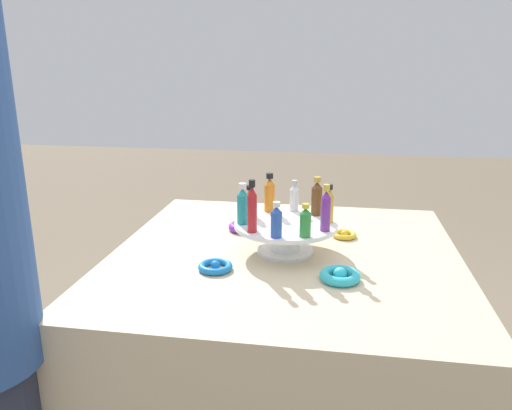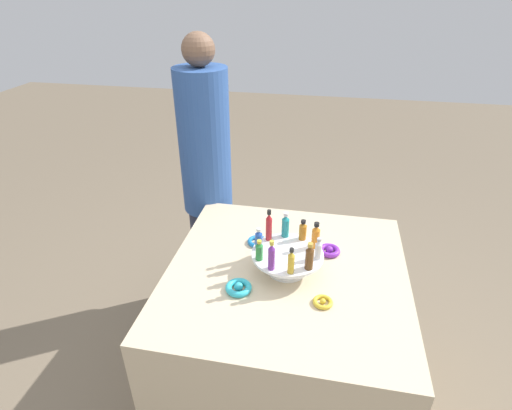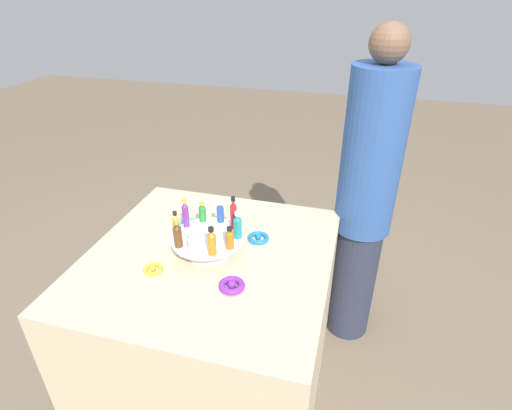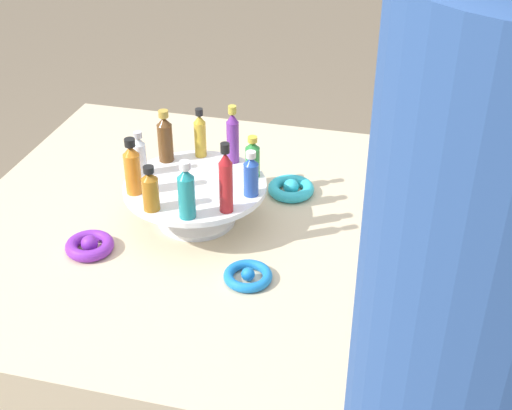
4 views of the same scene
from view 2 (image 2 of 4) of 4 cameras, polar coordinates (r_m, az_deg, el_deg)
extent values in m
plane|color=#756651|center=(2.30, 3.59, -24.59)|extent=(12.00, 12.00, 0.00)
cube|color=beige|center=(2.00, 3.96, -18.03)|extent=(1.01, 1.01, 0.78)
cylinder|color=white|center=(1.72, 4.42, -9.14)|extent=(0.17, 0.17, 0.01)
cylinder|color=white|center=(1.70, 4.47, -8.11)|extent=(0.09, 0.09, 0.07)
cylinder|color=white|center=(1.67, 4.52, -7.01)|extent=(0.30, 0.30, 0.01)
cylinder|color=teal|center=(1.75, 4.21, -3.27)|extent=(0.03, 0.03, 0.09)
cone|color=teal|center=(1.72, 4.28, -1.81)|extent=(0.03, 0.03, 0.02)
cylinder|color=silver|center=(1.71, 4.30, -1.33)|extent=(0.02, 0.02, 0.02)
cylinder|color=#B21E23|center=(1.72, 1.85, -3.47)|extent=(0.03, 0.03, 0.10)
cone|color=#B21E23|center=(1.68, 1.88, -1.65)|extent=(0.03, 0.03, 0.02)
cylinder|color=black|center=(1.67, 1.89, -1.04)|extent=(0.02, 0.02, 0.02)
cylinder|color=#234CAD|center=(1.67, 0.39, -5.17)|extent=(0.03, 0.03, 0.07)
cone|color=#234CAD|center=(1.65, 0.39, -3.96)|extent=(0.03, 0.03, 0.02)
cylinder|color=silver|center=(1.64, 0.39, -3.56)|extent=(0.02, 0.02, 0.01)
cylinder|color=#288438|center=(1.61, 0.46, -6.81)|extent=(0.03, 0.03, 0.07)
cone|color=#288438|center=(1.59, 0.47, -5.65)|extent=(0.03, 0.03, 0.01)
cylinder|color=gold|center=(1.58, 0.47, -5.26)|extent=(0.02, 0.02, 0.01)
cylinder|color=#702D93|center=(1.56, 2.22, -7.73)|extent=(0.03, 0.03, 0.09)
cone|color=#702D93|center=(1.52, 2.26, -6.01)|extent=(0.03, 0.03, 0.02)
cylinder|color=gold|center=(1.51, 2.28, -5.43)|extent=(0.02, 0.02, 0.02)
cylinder|color=gold|center=(1.55, 5.01, -8.40)|extent=(0.03, 0.03, 0.08)
cone|color=gold|center=(1.52, 5.09, -6.93)|extent=(0.02, 0.02, 0.02)
cylinder|color=black|center=(1.51, 5.12, -6.44)|extent=(0.02, 0.02, 0.01)
cylinder|color=brown|center=(1.57, 7.62, -7.72)|extent=(0.03, 0.03, 0.08)
cone|color=brown|center=(1.54, 7.74, -6.20)|extent=(0.03, 0.03, 0.02)
cylinder|color=#B79338|center=(1.53, 7.79, -5.68)|extent=(0.02, 0.02, 0.02)
cylinder|color=silver|center=(1.64, 8.88, -6.55)|extent=(0.03, 0.03, 0.07)
cone|color=silver|center=(1.61, 9.00, -5.32)|extent=(0.03, 0.03, 0.02)
cylinder|color=#B2B2B7|center=(1.60, 9.04, -4.91)|extent=(0.02, 0.02, 0.01)
cylinder|color=orange|center=(1.69, 8.49, -4.78)|extent=(0.03, 0.03, 0.09)
cone|color=orange|center=(1.66, 8.63, -3.28)|extent=(0.03, 0.03, 0.02)
cylinder|color=black|center=(1.65, 8.67, -2.77)|extent=(0.02, 0.02, 0.02)
cylinder|color=#AD6B19|center=(1.74, 6.68, -3.91)|extent=(0.03, 0.03, 0.07)
cone|color=#AD6B19|center=(1.72, 6.76, -2.76)|extent=(0.03, 0.03, 0.01)
cylinder|color=black|center=(1.71, 6.79, -2.38)|extent=(0.02, 0.02, 0.01)
torus|color=gold|center=(1.59, 9.52, -13.51)|extent=(0.08, 0.08, 0.02)
sphere|color=gold|center=(1.58, 9.53, -13.42)|extent=(0.02, 0.02, 0.02)
torus|color=purple|center=(1.84, 10.42, -6.42)|extent=(0.10, 0.10, 0.02)
sphere|color=purple|center=(1.84, 10.44, -6.30)|extent=(0.03, 0.03, 0.03)
torus|color=blue|center=(1.88, 0.21, -5.22)|extent=(0.09, 0.09, 0.02)
sphere|color=blue|center=(1.87, 0.21, -5.13)|extent=(0.03, 0.03, 0.03)
torus|color=#2DB7CC|center=(1.62, -2.50, -11.71)|extent=(0.11, 0.11, 0.03)
sphere|color=#2DB7CC|center=(1.62, -2.50, -11.57)|extent=(0.04, 0.04, 0.04)
cylinder|color=#282D42|center=(2.56, -6.30, -6.89)|extent=(0.24, 0.24, 0.69)
cylinder|color=#2D5193|center=(2.20, -7.36, 8.79)|extent=(0.28, 0.28, 0.79)
sphere|color=brown|center=(2.08, -8.26, 21.15)|extent=(0.16, 0.16, 0.16)
camera|label=1|loc=(1.99, -38.97, 7.46)|focal=35.00mm
camera|label=3|loc=(2.20, 45.10, 19.89)|focal=28.00mm
camera|label=4|loc=(2.62, -1.71, 24.39)|focal=50.00mm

